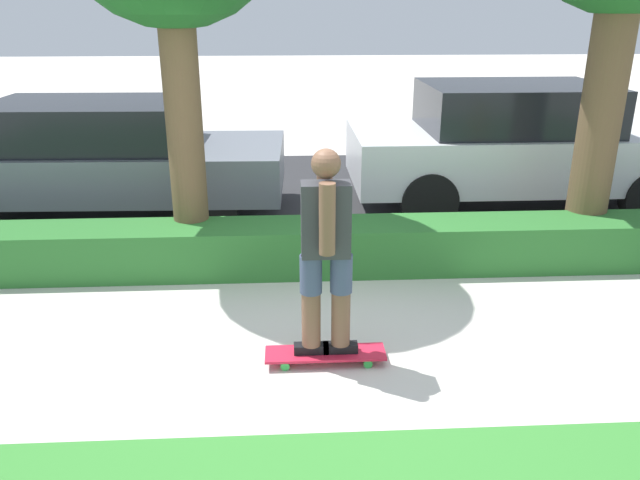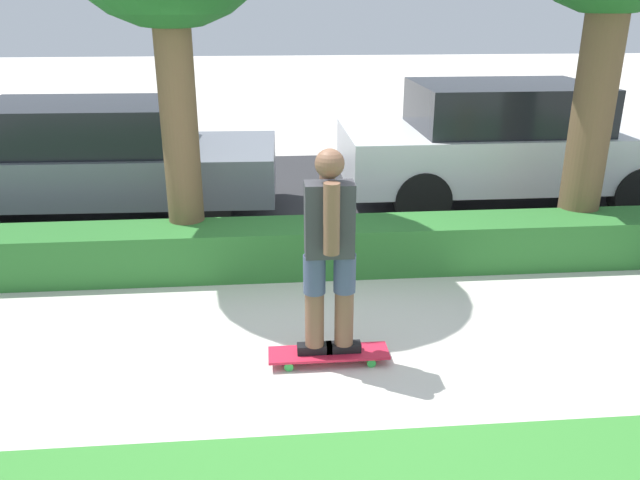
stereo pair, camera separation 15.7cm
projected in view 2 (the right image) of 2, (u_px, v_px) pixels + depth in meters
ground_plane at (327, 351)px, 4.86m from camera, size 60.00×60.00×0.00m
street_asphalt at (298, 196)px, 8.77m from camera, size 12.81×5.00×0.01m
hedge_row at (311, 247)px, 6.26m from camera, size 12.81×0.60×0.49m
skateboard at (329, 354)px, 4.69m from camera, size 0.90×0.24×0.09m
skater_person at (330, 250)px, 4.39m from camera, size 0.48×0.40×1.55m
parked_car_front at (90, 158)px, 7.69m from camera, size 4.52×1.93×1.43m
parked_car_middle at (507, 142)px, 8.20m from camera, size 4.36×1.93×1.59m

